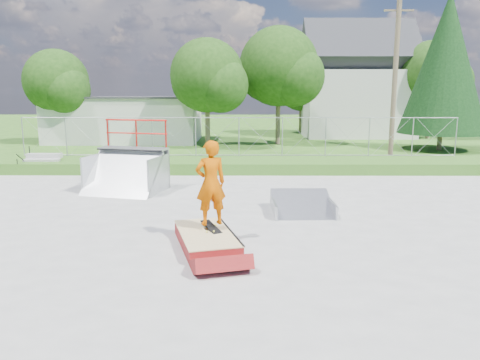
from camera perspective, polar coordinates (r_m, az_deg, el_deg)
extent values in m
plane|color=#2E5C1A|center=(11.58, -0.53, -6.68)|extent=(120.00, 120.00, 0.00)
cube|color=gray|center=(11.57, -0.53, -6.58)|extent=(20.00, 16.00, 0.04)
cube|color=#2E5C1A|center=(20.79, -0.15, 1.86)|extent=(24.00, 3.00, 0.50)
cube|color=maroon|center=(10.65, -4.13, -7.34)|extent=(1.70, 2.56, 0.33)
cube|color=tan|center=(10.60, -4.15, -6.44)|extent=(1.73, 2.58, 0.02)
cube|color=black|center=(10.82, -3.53, -5.76)|extent=(0.56, 0.81, 0.13)
imported|color=#BF4E00|center=(10.59, -3.59, -0.74)|extent=(0.82, 0.68, 1.93)
cube|color=beige|center=(34.09, -13.65, 7.16)|extent=(10.00, 6.00, 3.00)
cube|color=beige|center=(38.09, 13.90, 9.00)|extent=(8.00, 6.00, 5.00)
cube|color=#2C2D32|center=(38.16, 14.13, 14.11)|extent=(8.40, 6.08, 6.08)
cylinder|color=brown|center=(24.19, 18.35, 11.49)|extent=(0.24, 0.24, 8.00)
cylinder|color=brown|center=(29.21, -3.96, 6.34)|extent=(0.30, 0.30, 2.45)
sphere|color=#19390F|center=(29.14, -4.05, 12.59)|extent=(4.48, 4.48, 4.48)
sphere|color=#19390F|center=(28.51, -2.40, 11.53)|extent=(3.36, 3.36, 3.36)
cylinder|color=brown|center=(31.20, 4.64, 6.93)|extent=(0.30, 0.30, 2.80)
sphere|color=#19390F|center=(31.17, 4.74, 13.62)|extent=(5.12, 5.12, 5.12)
sphere|color=#19390F|center=(30.59, 6.65, 12.44)|extent=(3.84, 3.84, 3.84)
cylinder|color=brown|center=(33.42, -21.16, 6.05)|extent=(0.30, 0.30, 2.27)
sphere|color=#19390F|center=(33.35, -21.51, 11.11)|extent=(4.16, 4.16, 4.16)
sphere|color=#19390F|center=(32.58, -20.49, 10.29)|extent=(3.12, 3.12, 3.12)
cylinder|color=brown|center=(37.73, 21.98, 6.72)|extent=(0.30, 0.30, 2.62)
sphere|color=#19390F|center=(37.69, 22.35, 11.89)|extent=(4.80, 4.80, 4.80)
sphere|color=#19390F|center=(37.47, 23.93, 10.87)|extent=(3.60, 3.60, 3.60)
cylinder|color=brown|center=(39.41, 7.42, 7.16)|extent=(0.30, 0.30, 2.10)
sphere|color=#19390F|center=(39.34, 7.51, 11.13)|extent=(3.84, 3.84, 3.84)
sphere|color=#19390F|center=(38.96, 8.65, 10.40)|extent=(2.88, 2.88, 2.88)
cylinder|color=brown|center=(30.57, 23.16, 4.52)|extent=(0.28, 0.28, 1.20)
cone|color=black|center=(30.48, 23.79, 12.85)|extent=(5.04, 5.04, 8.10)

